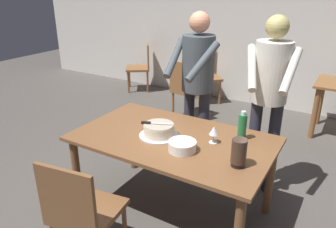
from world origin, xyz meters
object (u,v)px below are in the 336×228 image
(background_chair_0, at_px, (205,73))
(plate_stack, at_px, (182,146))
(hurricane_lamp, at_px, (239,153))
(cake_knife, at_px, (150,123))
(wine_glass_near, at_px, (214,131))
(background_chair_1, at_px, (187,88))
(background_chair_2, at_px, (142,65))
(person_standing_beside, at_px, (270,89))
(cake_on_platter, at_px, (159,131))
(main_dining_table, at_px, (173,148))
(person_cutting_cake, at_px, (197,78))
(water_bottle, at_px, (242,127))
(chair_near_side, at_px, (81,210))

(background_chair_0, bearing_deg, plate_stack, -68.49)
(hurricane_lamp, bearing_deg, cake_knife, 173.44)
(wine_glass_near, height_order, background_chair_1, background_chair_1)
(wine_glass_near, bearing_deg, background_chair_2, 134.08)
(plate_stack, height_order, person_standing_beside, person_standing_beside)
(cake_on_platter, bearing_deg, background_chair_1, 111.43)
(cake_on_platter, distance_m, person_standing_beside, 1.08)
(cake_knife, distance_m, background_chair_2, 3.63)
(plate_stack, height_order, hurricane_lamp, hurricane_lamp)
(cake_on_platter, relative_size, background_chair_2, 0.38)
(wine_glass_near, distance_m, background_chair_2, 3.84)
(main_dining_table, distance_m, cake_on_platter, 0.19)
(cake_knife, distance_m, background_chair_1, 2.24)
(cake_knife, distance_m, person_cutting_cake, 0.80)
(main_dining_table, xyz_separation_m, background_chair_1, (-0.92, 2.01, -0.16))
(cake_knife, height_order, water_bottle, water_bottle)
(cake_knife, height_order, wine_glass_near, wine_glass_near)
(hurricane_lamp, distance_m, person_standing_beside, 0.92)
(cake_on_platter, height_order, person_cutting_cake, person_cutting_cake)
(wine_glass_near, bearing_deg, water_bottle, 45.83)
(chair_near_side, relative_size, background_chair_1, 1.00)
(hurricane_lamp, bearing_deg, main_dining_table, 165.69)
(chair_near_side, bearing_deg, wine_glass_near, 59.37)
(cake_knife, height_order, background_chair_0, background_chair_0)
(wine_glass_near, distance_m, person_cutting_cake, 0.80)
(water_bottle, bearing_deg, wine_glass_near, -134.17)
(cake_on_platter, bearing_deg, background_chair_0, 107.29)
(hurricane_lamp, relative_size, background_chair_2, 0.23)
(plate_stack, relative_size, background_chair_0, 0.24)
(water_bottle, relative_size, background_chair_2, 0.28)
(plate_stack, bearing_deg, water_bottle, 52.61)
(cake_knife, height_order, hurricane_lamp, hurricane_lamp)
(background_chair_1, bearing_deg, water_bottle, -50.78)
(main_dining_table, height_order, water_bottle, water_bottle)
(cake_on_platter, xyz_separation_m, water_bottle, (0.62, 0.30, 0.06))
(cake_on_platter, distance_m, background_chair_2, 3.64)
(cake_knife, bearing_deg, background_chair_1, 109.56)
(main_dining_table, xyz_separation_m, cake_on_platter, (-0.12, -0.04, 0.15))
(water_bottle, bearing_deg, cake_on_platter, -153.95)
(background_chair_0, bearing_deg, wine_glass_near, -64.22)
(main_dining_table, height_order, cake_on_platter, cake_on_platter)
(wine_glass_near, bearing_deg, cake_knife, -163.55)
(cake_on_platter, height_order, hurricane_lamp, hurricane_lamp)
(plate_stack, distance_m, background_chair_0, 3.31)
(person_standing_beside, height_order, background_chair_2, person_standing_beside)
(cake_knife, xyz_separation_m, person_cutting_cake, (0.05, 0.77, 0.21))
(wine_glass_near, relative_size, background_chair_0, 0.16)
(cake_on_platter, relative_size, wine_glass_near, 2.36)
(water_bottle, relative_size, person_cutting_cake, 0.15)
(plate_stack, distance_m, background_chair_2, 3.92)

